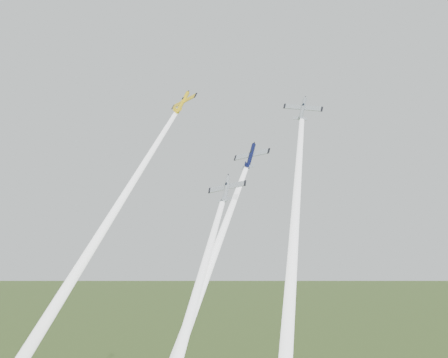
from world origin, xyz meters
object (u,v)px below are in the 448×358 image
(plane_silver_right, at_px, (303,109))
(plane_silver_low, at_px, (226,188))
(plane_navy, at_px, (251,156))
(plane_yellow, at_px, (182,102))

(plane_silver_right, distance_m, plane_silver_low, 23.19)
(plane_silver_low, bearing_deg, plane_silver_right, 49.39)
(plane_navy, bearing_deg, plane_yellow, 171.60)
(plane_silver_right, bearing_deg, plane_yellow, 162.63)
(plane_navy, relative_size, plane_silver_low, 1.09)
(plane_silver_right, height_order, plane_silver_low, plane_silver_right)
(plane_yellow, relative_size, plane_navy, 1.04)
(plane_yellow, bearing_deg, plane_silver_low, -19.95)
(plane_yellow, distance_m, plane_silver_right, 29.08)
(plane_navy, distance_m, plane_silver_low, 12.99)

